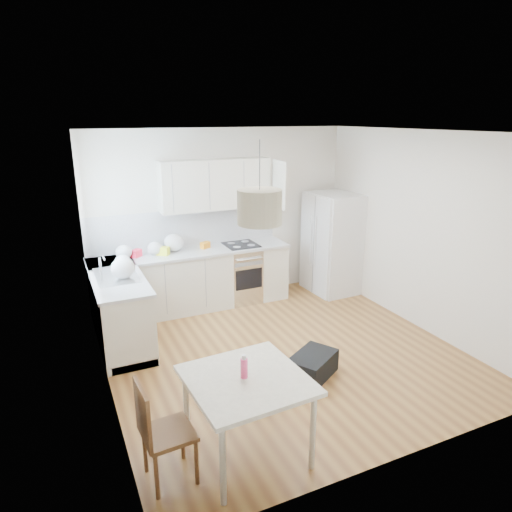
{
  "coord_description": "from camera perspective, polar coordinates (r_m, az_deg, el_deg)",
  "views": [
    {
      "loc": [
        -2.46,
        -4.57,
        2.88
      ],
      "look_at": [
        -0.18,
        0.4,
        1.18
      ],
      "focal_mm": 32.0,
      "sensor_mm": 36.0,
      "label": 1
    }
  ],
  "objects": [
    {
      "name": "wall_right",
      "position": [
        6.63,
        19.78,
        2.89
      ],
      "size": [
        0.0,
        4.2,
        4.2
      ],
      "primitive_type": "plane",
      "rotation": [
        1.57,
        0.0,
        -1.57
      ],
      "color": "silver",
      "rests_on": "floor"
    },
    {
      "name": "upper_cabinets",
      "position": [
        6.98,
        -5.09,
        8.9
      ],
      "size": [
        1.7,
        0.32,
        0.75
      ],
      "primitive_type": "cube",
      "color": "beige",
      "rests_on": "wall_back"
    },
    {
      "name": "refrigerator",
      "position": [
        7.71,
        9.59,
        1.6
      ],
      "size": [
        0.84,
        0.87,
        1.67
      ],
      "primitive_type": null,
      "rotation": [
        0.0,
        0.0,
        0.04
      ],
      "color": "white",
      "rests_on": "floor"
    },
    {
      "name": "pendant_lamp",
      "position": [
        3.62,
        0.45,
        6.12
      ],
      "size": [
        0.36,
        0.36,
        0.28
      ],
      "primitive_type": "cylinder",
      "rotation": [
        0.0,
        0.0,
        -0.01
      ],
      "color": "#BDB191",
      "rests_on": "ceiling"
    },
    {
      "name": "grocery_bag_e",
      "position": [
        5.91,
        -16.3,
        -1.47
      ],
      "size": [
        0.3,
        0.25,
        0.27
      ],
      "primitive_type": "ellipsoid",
      "color": "silver",
      "rests_on": "counter_left"
    },
    {
      "name": "window_glassblock",
      "position": [
        5.84,
        -20.57,
        5.0
      ],
      "size": [
        0.02,
        1.0,
        1.0
      ],
      "primitive_type": "cube",
      "color": "#BFE0F9",
      "rests_on": "wall_left"
    },
    {
      "name": "cabinets_left",
      "position": [
        6.3,
        -16.75,
        -6.32
      ],
      "size": [
        0.6,
        1.8,
        0.88
      ],
      "primitive_type": "cube",
      "color": "beige",
      "rests_on": "floor"
    },
    {
      "name": "wall_back",
      "position": [
        7.27,
        -4.29,
        5.05
      ],
      "size": [
        4.2,
        0.0,
        4.2
      ],
      "primitive_type": "plane",
      "rotation": [
        1.57,
        0.0,
        0.0
      ],
      "color": "silver",
      "rests_on": "floor"
    },
    {
      "name": "floor",
      "position": [
        5.93,
        3.29,
        -11.81
      ],
      "size": [
        4.2,
        4.2,
        0.0
      ],
      "primitive_type": "plane",
      "color": "brown",
      "rests_on": "ground"
    },
    {
      "name": "grocery_bag_a",
      "position": [
        6.7,
        -16.2,
        0.47
      ],
      "size": [
        0.23,
        0.2,
        0.21
      ],
      "primitive_type": "ellipsoid",
      "color": "silver",
      "rests_on": "counter_back"
    },
    {
      "name": "sink",
      "position": [
        6.08,
        -17.06,
        -2.39
      ],
      "size": [
        0.5,
        0.8,
        0.16
      ],
      "primitive_type": null,
      "color": "silver",
      "rests_on": "counter_left"
    },
    {
      "name": "grocery_bag_b",
      "position": [
        6.8,
        -12.54,
        0.93
      ],
      "size": [
        0.22,
        0.18,
        0.2
      ],
      "primitive_type": "ellipsoid",
      "color": "silver",
      "rests_on": "counter_back"
    },
    {
      "name": "dining_chair",
      "position": [
        3.97,
        -10.87,
        -20.65
      ],
      "size": [
        0.41,
        0.41,
        0.92
      ],
      "primitive_type": null,
      "rotation": [
        0.0,
        0.0,
        0.07
      ],
      "color": "#512E18",
      "rests_on": "floor"
    },
    {
      "name": "backsplash_back",
      "position": [
        7.12,
        -8.79,
        3.47
      ],
      "size": [
        3.0,
        0.01,
        0.58
      ],
      "primitive_type": "cube",
      "color": "silver",
      "rests_on": "wall_back"
    },
    {
      "name": "wall_left",
      "position": [
        4.83,
        -19.06,
        -2.18
      ],
      "size": [
        0.0,
        4.2,
        4.2
      ],
      "primitive_type": "plane",
      "rotation": [
        1.57,
        0.0,
        1.57
      ],
      "color": "silver",
      "rests_on": "floor"
    },
    {
      "name": "gym_bag",
      "position": [
        5.41,
        7.1,
        -13.39
      ],
      "size": [
        0.69,
        0.62,
        0.27
      ],
      "primitive_type": "cube",
      "rotation": [
        0.0,
        0.0,
        0.54
      ],
      "color": "black",
      "rests_on": "floor"
    },
    {
      "name": "snack_orange",
      "position": [
        7.03,
        -6.37,
        1.37
      ],
      "size": [
        0.17,
        0.14,
        0.1
      ],
      "primitive_type": "cube",
      "rotation": [
        0.0,
        0.0,
        0.46
      ],
      "color": "orange",
      "rests_on": "counter_back"
    },
    {
      "name": "counter_left",
      "position": [
        6.13,
        -17.11,
        -2.37
      ],
      "size": [
        0.64,
        1.82,
        0.04
      ],
      "primitive_type": "cube",
      "color": "#B4B6B9",
      "rests_on": "cabinets_left"
    },
    {
      "name": "ceiling",
      "position": [
        5.19,
        3.81,
        15.24
      ],
      "size": [
        4.2,
        4.2,
        0.0
      ],
      "primitive_type": "plane",
      "rotation": [
        3.14,
        0.0,
        0.0
      ],
      "color": "white",
      "rests_on": "wall_back"
    },
    {
      "name": "snack_yellow",
      "position": [
        6.79,
        -11.56,
        0.62
      ],
      "size": [
        0.2,
        0.19,
        0.12
      ],
      "primitive_type": "cube",
      "rotation": [
        0.0,
        0.0,
        -0.67
      ],
      "color": "yellow",
      "rests_on": "counter_back"
    },
    {
      "name": "grocery_bag_c",
      "position": [
        6.91,
        -10.24,
        1.65
      ],
      "size": [
        0.3,
        0.25,
        0.27
      ],
      "primitive_type": "ellipsoid",
      "color": "silver",
      "rests_on": "counter_back"
    },
    {
      "name": "snack_red",
      "position": [
        6.77,
        -14.74,
        0.32
      ],
      "size": [
        0.18,
        0.18,
        0.11
      ],
      "primitive_type": "cube",
      "rotation": [
        0.0,
        0.0,
        0.77
      ],
      "color": "red",
      "rests_on": "counter_back"
    },
    {
      "name": "drink_bottle",
      "position": [
        3.91,
        -1.5,
        -13.63
      ],
      "size": [
        0.07,
        0.07,
        0.21
      ],
      "primitive_type": "cylinder",
      "rotation": [
        0.0,
        0.0,
        0.09
      ],
      "color": "#EF4278",
      "rests_on": "dining_table"
    },
    {
      "name": "backsplash_left",
      "position": [
        6.02,
        -20.13,
        0.06
      ],
      "size": [
        0.01,
        1.8,
        0.58
      ],
      "primitive_type": "cube",
      "color": "silver",
      "rests_on": "wall_left"
    },
    {
      "name": "counter_back",
      "position": [
        6.92,
        -7.99,
        0.46
      ],
      "size": [
        3.02,
        0.64,
        0.04
      ],
      "primitive_type": "cube",
      "color": "#B4B6B9",
      "rests_on": "cabinets_back"
    },
    {
      "name": "grocery_bag_d",
      "position": [
        6.29,
        -16.34,
        -0.72
      ],
      "size": [
        0.21,
        0.18,
        0.19
      ],
      "primitive_type": "ellipsoid",
      "color": "silver",
      "rests_on": "counter_back"
    },
    {
      "name": "dining_table",
      "position": [
        4.01,
        -1.16,
        -16.02
      ],
      "size": [
        1.02,
        1.02,
        0.76
      ],
      "rotation": [
        0.0,
        0.0,
        0.05
      ],
      "color": "beige",
      "rests_on": "floor"
    },
    {
      "name": "range_oven",
      "position": [
        7.32,
        -1.84,
        -2.24
      ],
      "size": [
        0.5,
        0.61,
        0.88
      ],
      "primitive_type": null,
      "color": "silver",
      "rests_on": "floor"
    },
    {
      "name": "cabinets_back",
      "position": [
        7.07,
        -7.84,
        -3.12
      ],
      "size": [
        3.0,
        0.6,
        0.88
      ],
      "primitive_type": "cube",
      "color": "beige",
      "rests_on": "floor"
    }
  ]
}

